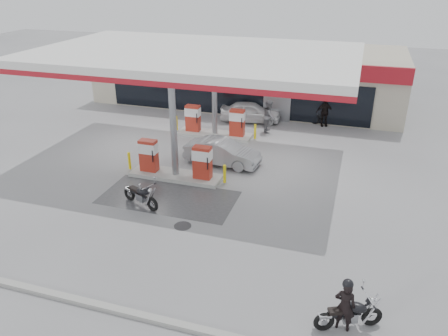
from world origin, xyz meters
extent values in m
plane|color=gray|center=(0.00, 0.00, 0.00)|extent=(90.00, 90.00, 0.00)
cube|color=#4C4C4F|center=(0.50, 0.00, 0.00)|extent=(6.00, 3.00, 0.00)
cylinder|color=#38383A|center=(2.00, -2.00, 0.00)|extent=(0.70, 0.70, 0.01)
cube|color=gray|center=(0.00, -7.00, 0.07)|extent=(28.00, 0.25, 0.15)
cube|color=#AEA392|center=(0.00, 16.00, 2.00)|extent=(22.00, 8.00, 4.00)
cube|color=black|center=(0.00, 11.97, 1.40)|extent=(18.00, 0.10, 2.60)
cube|color=#A3141E|center=(0.00, 11.90, 3.50)|extent=(22.00, 0.25, 1.00)
cube|color=navy|center=(7.00, 11.85, 3.50)|extent=(3.50, 0.12, 0.80)
cube|color=gray|center=(3.00, 11.93, 1.10)|extent=(1.80, 0.14, 2.20)
cube|color=silver|center=(0.00, 5.00, 5.30)|extent=(16.00, 10.00, 0.60)
cube|color=#A3141E|center=(0.00, 0.05, 5.12)|extent=(16.00, 0.12, 0.24)
cube|color=#A3141E|center=(0.00, 9.95, 5.12)|extent=(16.00, 0.12, 0.24)
cylinder|color=gray|center=(0.00, 2.00, 2.59)|extent=(0.32, 0.32, 5.00)
cylinder|color=gray|center=(0.00, 8.00, 2.59)|extent=(0.32, 0.32, 5.00)
cube|color=#9E9E99|center=(0.00, 2.00, 0.09)|extent=(4.50, 1.30, 0.18)
cube|color=maroon|center=(-1.40, 2.00, 0.98)|extent=(0.85, 0.48, 1.60)
cube|color=maroon|center=(1.40, 2.00, 0.98)|extent=(0.85, 0.48, 1.60)
cube|color=silver|center=(-1.40, 2.00, 1.38)|extent=(0.88, 0.52, 0.50)
cube|color=silver|center=(1.40, 2.00, 1.38)|extent=(0.88, 0.52, 0.50)
cylinder|color=yellow|center=(-2.50, 2.00, 0.54)|extent=(0.14, 0.14, 0.90)
cylinder|color=yellow|center=(2.50, 2.00, 0.54)|extent=(0.14, 0.14, 0.90)
cube|color=#9E9E99|center=(0.00, 8.00, 0.09)|extent=(4.50, 1.30, 0.18)
cube|color=maroon|center=(-1.40, 8.00, 0.98)|extent=(0.85, 0.48, 1.60)
cube|color=maroon|center=(1.40, 8.00, 0.98)|extent=(0.85, 0.48, 1.60)
cube|color=silver|center=(-1.40, 8.00, 1.38)|extent=(0.88, 0.52, 0.50)
cube|color=silver|center=(1.40, 8.00, 1.38)|extent=(0.88, 0.52, 0.50)
cylinder|color=yellow|center=(-2.50, 8.00, 0.54)|extent=(0.14, 0.14, 0.90)
cylinder|color=yellow|center=(2.50, 8.00, 0.54)|extent=(0.14, 0.14, 0.90)
torus|color=black|center=(9.19, -5.26, 0.31)|extent=(0.62, 0.39, 0.62)
torus|color=black|center=(7.90, -5.86, 0.31)|extent=(0.62, 0.39, 0.62)
cube|color=gray|center=(8.59, -5.54, 0.39)|extent=(0.48, 0.40, 0.31)
cube|color=black|center=(8.45, -5.61, 0.50)|extent=(0.89, 0.49, 0.08)
ellipsoid|color=black|center=(8.73, -5.48, 0.72)|extent=(0.66, 0.54, 0.29)
cube|color=black|center=(8.26, -5.70, 0.66)|extent=(0.62, 0.47, 0.10)
cylinder|color=silver|center=(9.01, -5.34, 1.03)|extent=(0.37, 0.73, 0.04)
sphere|color=silver|center=(9.12, -5.29, 0.91)|extent=(0.19, 0.19, 0.19)
cylinder|color=silver|center=(8.06, -5.63, 0.29)|extent=(0.88, 0.47, 0.08)
imported|color=black|center=(8.40, -5.63, 0.81)|extent=(0.62, 0.43, 1.63)
torus|color=black|center=(0.34, -1.28, 0.32)|extent=(0.65, 0.38, 0.64)
torus|color=black|center=(-1.03, -0.73, 0.32)|extent=(0.65, 0.38, 0.64)
cube|color=gray|center=(-0.30, -1.02, 0.41)|extent=(0.49, 0.40, 0.32)
cube|color=black|center=(-0.45, -0.96, 0.51)|extent=(0.93, 0.45, 0.09)
ellipsoid|color=black|center=(-0.15, -1.08, 0.75)|extent=(0.68, 0.54, 0.30)
cube|color=black|center=(-0.65, -0.88, 0.68)|extent=(0.64, 0.46, 0.11)
cylinder|color=silver|center=(0.15, -1.20, 1.07)|extent=(0.34, 0.77, 0.04)
sphere|color=silver|center=(0.27, -1.24, 0.94)|extent=(0.19, 0.19, 0.19)
cylinder|color=silver|center=(-0.74, -0.68, 0.30)|extent=(0.93, 0.43, 0.09)
imported|color=white|center=(1.39, 11.20, 0.67)|extent=(4.16, 2.25, 1.34)
imported|color=slate|center=(2.96, 9.72, 1.00)|extent=(0.86, 1.05, 2.00)
imported|color=#93969A|center=(1.68, 4.20, 0.65)|extent=(4.06, 1.72, 1.30)
imported|color=#232325|center=(-4.50, 13.91, 0.54)|extent=(3.95, 2.16, 1.09)
imported|color=black|center=(4.50, 13.24, 0.62)|extent=(4.82, 3.02, 1.24)
imported|color=black|center=(6.11, 11.80, 0.91)|extent=(1.16, 0.78, 1.83)
camera|label=1|loc=(8.01, -15.60, 9.45)|focal=35.00mm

